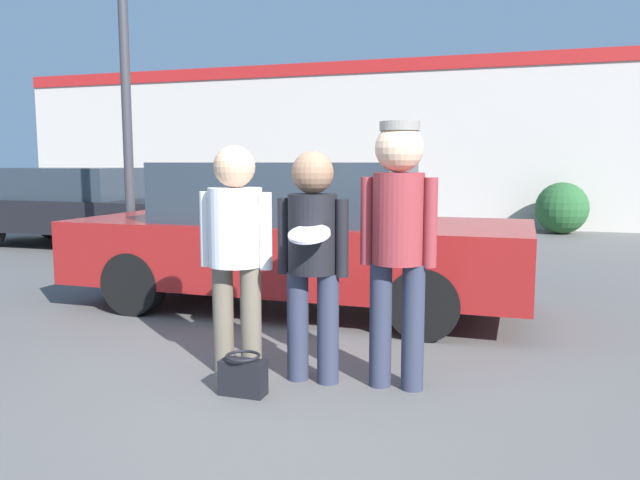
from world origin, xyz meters
The scene contains 10 objects.
ground_plane centered at (0.00, 0.00, 0.00)m, with size 56.00×56.00×0.00m, color #5B5956.
storefront_building centered at (0.00, 11.09, 2.00)m, with size 24.00×0.22×3.93m.
person_left centered at (-0.48, 0.16, 0.97)m, with size 0.55×0.38×1.63m.
person_middle_with_frisbee centered at (0.10, 0.16, 0.93)m, with size 0.50×0.55×1.59m.
person_right centered at (0.67, 0.22, 1.08)m, with size 0.51×0.34×1.77m.
parked_car_near centered at (-0.80, 2.24, 0.75)m, with size 4.67×1.83×1.51m.
parked_car_far centered at (-6.25, 5.61, 0.72)m, with size 4.40×1.85×1.42m.
street_lamp centered at (-3.02, 2.98, 3.44)m, with size 1.55×0.35×5.52m.
shrub centered at (2.24, 10.35, 0.55)m, with size 1.10×1.10×1.10m.
handbag centered at (-0.25, -0.23, 0.13)m, with size 0.30×0.23×0.27m.
Camera 1 is at (1.45, -3.81, 1.51)m, focal length 35.00 mm.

